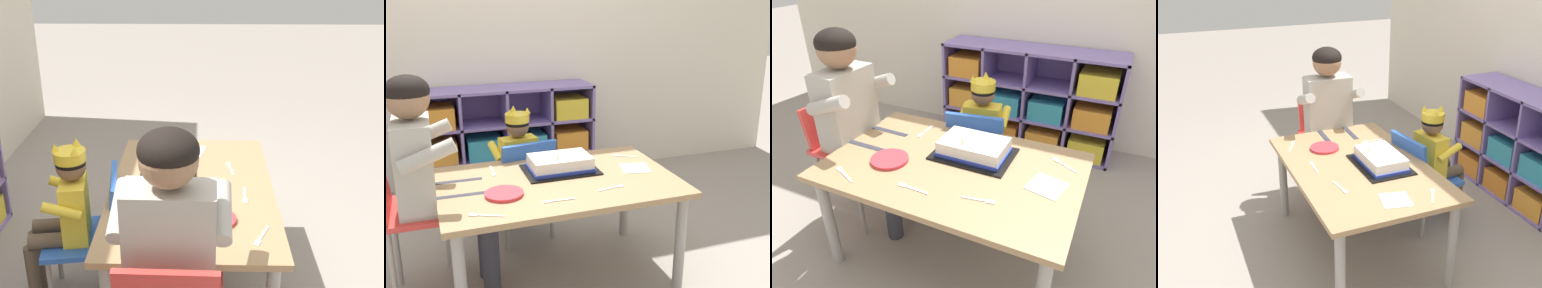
# 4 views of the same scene
# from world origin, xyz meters

# --- Properties ---
(ground) EXTENTS (16.00, 16.00, 0.00)m
(ground) POSITION_xyz_m (0.00, 0.00, 0.00)
(ground) COLOR gray
(storage_cubby_shelf) EXTENTS (1.33, 0.33, 0.78)m
(storage_cubby_shelf) POSITION_xyz_m (-0.01, 1.31, 0.34)
(storage_cubby_shelf) COLOR #7F6BB2
(storage_cubby_shelf) RESTS_ON ground
(activity_table) EXTENTS (1.15, 0.75, 0.55)m
(activity_table) POSITION_xyz_m (0.00, 0.00, 0.48)
(activity_table) COLOR #A37F56
(activity_table) RESTS_ON ground
(classroom_chair_blue) EXTENTS (0.39, 0.39, 0.64)m
(classroom_chair_blue) POSITION_xyz_m (-0.07, 0.46, 0.37)
(classroom_chair_blue) COLOR blue
(classroom_chair_blue) RESTS_ON ground
(child_with_crown) EXTENTS (0.32, 0.32, 0.80)m
(child_with_crown) POSITION_xyz_m (-0.08, 0.57, 0.49)
(child_with_crown) COLOR yellow
(child_with_crown) RESTS_ON ground
(classroom_chair_adult_side) EXTENTS (0.35, 0.37, 0.70)m
(classroom_chair_adult_side) POSITION_xyz_m (-0.70, 0.06, 0.46)
(classroom_chair_adult_side) COLOR red
(classroom_chair_adult_side) RESTS_ON ground
(adult_helper_seated) EXTENTS (0.44, 0.41, 1.09)m
(adult_helper_seated) POSITION_xyz_m (-0.58, 0.06, 0.68)
(adult_helper_seated) COLOR #B2ADA3
(adult_helper_seated) RESTS_ON ground
(birthday_cake_on_tray) EXTENTS (0.37, 0.27, 0.11)m
(birthday_cake_on_tray) POSITION_xyz_m (0.05, 0.12, 0.58)
(birthday_cake_on_tray) COLOR black
(birthday_cake_on_tray) RESTS_ON activity_table
(paper_plate_stack) EXTENTS (0.18, 0.18, 0.01)m
(paper_plate_stack) POSITION_xyz_m (-0.28, -0.10, 0.56)
(paper_plate_stack) COLOR #DB333D
(paper_plate_stack) RESTS_ON activity_table
(paper_napkin_square) EXTENTS (0.17, 0.17, 0.00)m
(paper_napkin_square) POSITION_xyz_m (0.43, 0.02, 0.55)
(paper_napkin_square) COLOR white
(paper_napkin_square) RESTS_ON activity_table
(fork_near_cake_tray) EXTENTS (0.14, 0.04, 0.00)m
(fork_near_cake_tray) POSITION_xyz_m (0.21, -0.19, 0.55)
(fork_near_cake_tray) COLOR white
(fork_near_cake_tray) RESTS_ON activity_table
(fork_scattered_mid_table) EXTENTS (0.13, 0.09, 0.00)m
(fork_scattered_mid_table) POSITION_xyz_m (0.45, 0.21, 0.55)
(fork_scattered_mid_table) COLOR white
(fork_scattered_mid_table) RESTS_ON activity_table
(fork_beside_plate_stack) EXTENTS (0.14, 0.08, 0.00)m
(fork_beside_plate_stack) POSITION_xyz_m (-0.40, -0.27, 0.55)
(fork_beside_plate_stack) COLOR white
(fork_beside_plate_stack) RESTS_ON activity_table
(fork_at_table_front_edge) EXTENTS (0.02, 0.15, 0.00)m
(fork_at_table_front_edge) POSITION_xyz_m (-0.28, 0.21, 0.55)
(fork_at_table_front_edge) COLOR white
(fork_at_table_front_edge) RESTS_ON activity_table
(fork_near_child_seat) EXTENTS (0.14, 0.02, 0.00)m
(fork_near_child_seat) POSITION_xyz_m (-0.08, -0.24, 0.55)
(fork_near_child_seat) COLOR white
(fork_near_child_seat) RESTS_ON activity_table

